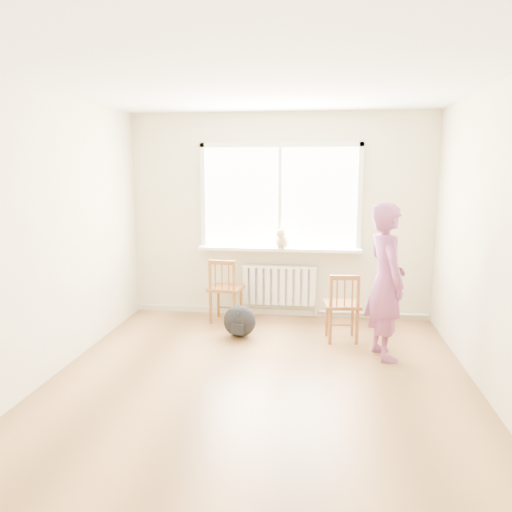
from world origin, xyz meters
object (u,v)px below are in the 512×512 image
(chair_right, at_px, (343,307))
(cat, at_px, (282,239))
(person, at_px, (386,281))
(backpack, at_px, (240,321))
(chair_left, at_px, (225,290))

(chair_right, xyz_separation_m, cat, (-0.76, 0.78, 0.67))
(chair_right, relative_size, person, 0.49)
(person, xyz_separation_m, cat, (-1.18, 1.21, 0.25))
(cat, bearing_deg, backpack, -114.27)
(cat, bearing_deg, chair_right, -40.77)
(chair_right, relative_size, backpack, 2.10)
(chair_left, height_order, person, person)
(chair_right, relative_size, cat, 1.78)
(chair_left, height_order, chair_right, chair_left)
(cat, height_order, backpack, cat)
(cat, xyz_separation_m, backpack, (-0.44, -0.78, -0.88))
(chair_right, bearing_deg, backpack, -6.47)
(cat, distance_m, backpack, 1.26)
(person, height_order, cat, person)
(backpack, bearing_deg, chair_left, 117.54)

